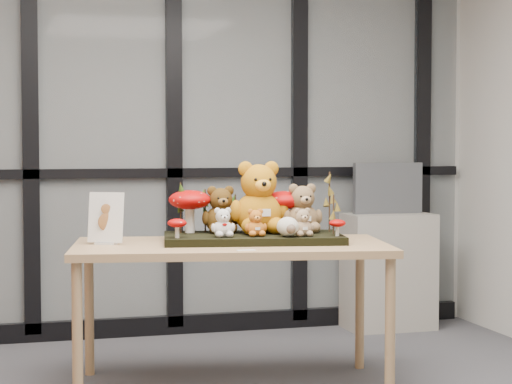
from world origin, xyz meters
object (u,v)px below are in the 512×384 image
object	(u,v)px
display_table	(231,256)
diorama_tray	(253,238)
bear_tan_back	(302,206)
bear_white_bow	(223,221)
bear_small_yellow	(256,221)
mushroom_back_left	(190,209)
mushroom_front_left	(177,227)
sign_holder	(106,221)
mushroom_front_right	(337,227)
plush_cream_hedgehog	(288,226)
mushroom_back_right	(284,209)
monitor	(388,188)
bear_brown_medium	(221,207)
cabinet	(388,271)
bear_beige_small	(303,221)
bear_pooh_yellow	(259,194)

from	to	relation	value
display_table	diorama_tray	size ratio (longest dim) A/B	1.86
bear_tan_back	bear_white_bow	xyz separation A→B (m)	(-0.46, -0.13, -0.06)
bear_small_yellow	bear_tan_back	bearing A→B (deg)	34.91
bear_tan_back	mushroom_back_left	size ratio (longest dim) A/B	1.14
display_table	mushroom_front_left	bearing A→B (deg)	-162.91
mushroom_back_left	sign_holder	xyz separation A→B (m)	(-0.44, -0.08, -0.04)
diorama_tray	mushroom_front_right	size ratio (longest dim) A/B	9.75
plush_cream_hedgehog	mushroom_back_right	size ratio (longest dim) A/B	0.47
monitor	bear_brown_medium	bearing A→B (deg)	-143.61
plush_cream_hedgehog	mushroom_front_right	size ratio (longest dim) A/B	1.18
display_table	mushroom_back_left	distance (m)	0.35
mushroom_back_left	cabinet	world-z (taller)	mushroom_back_left
plush_cream_hedgehog	cabinet	distance (m)	1.78
diorama_tray	bear_small_yellow	world-z (taller)	bear_small_yellow
bear_beige_small	bear_brown_medium	bearing A→B (deg)	149.44
diorama_tray	bear_brown_medium	distance (m)	0.25
bear_small_yellow	bear_beige_small	size ratio (longest dim) A/B	0.97
diorama_tray	sign_holder	world-z (taller)	sign_holder
bear_pooh_yellow	mushroom_front_left	xyz separation A→B (m)	(-0.46, -0.14, -0.15)
display_table	bear_beige_small	world-z (taller)	bear_beige_small
bear_white_bow	mushroom_back_right	distance (m)	0.43
display_table	bear_small_yellow	size ratio (longest dim) A/B	11.10
cabinet	monitor	size ratio (longest dim) A/B	1.61
bear_brown_medium	plush_cream_hedgehog	bearing A→B (deg)	-38.24
bear_brown_medium	bear_beige_small	xyz separation A→B (m)	(0.35, -0.30, -0.06)
bear_brown_medium	diorama_tray	bearing A→B (deg)	-34.80
bear_tan_back	bear_pooh_yellow	bearing A→B (deg)	-177.93
diorama_tray	bear_small_yellow	size ratio (longest dim) A/B	5.96
diorama_tray	mushroom_front_right	world-z (taller)	mushroom_front_right
mushroom_back_left	mushroom_front_right	size ratio (longest dim) A/B	2.64
bear_brown_medium	bear_small_yellow	world-z (taller)	bear_brown_medium
display_table	bear_small_yellow	bearing A→B (deg)	-18.59
display_table	monitor	distance (m)	1.85
bear_brown_medium	mushroom_back_right	size ratio (longest dim) A/B	1.14
display_table	mushroom_front_left	size ratio (longest dim) A/B	16.03
bear_tan_back	sign_holder	bearing A→B (deg)	-172.93
mushroom_front_right	cabinet	xyz separation A→B (m)	(0.87, 1.34, -0.44)
mushroom_back_right	mushroom_front_right	bearing A→B (deg)	-58.78
bear_pooh_yellow	bear_small_yellow	bearing A→B (deg)	-100.60
diorama_tray	mushroom_front_left	world-z (taller)	mushroom_front_left
diorama_tray	bear_small_yellow	bearing A→B (deg)	-88.47
bear_brown_medium	mushroom_front_left	distance (m)	0.35
diorama_tray	monitor	size ratio (longest dim) A/B	1.88
sign_holder	plush_cream_hedgehog	bearing A→B (deg)	12.03
bear_brown_medium	mushroom_back_left	distance (m)	0.16
mushroom_front_right	monitor	xyz separation A→B (m)	(0.87, 1.36, 0.12)
bear_beige_small	mushroom_back_left	world-z (taller)	mushroom_back_left
bear_brown_medium	plush_cream_hedgehog	xyz separation A→B (m)	(0.27, -0.30, -0.08)
plush_cream_hedgehog	bear_tan_back	bearing A→B (deg)	64.63
mushroom_back_left	sign_holder	size ratio (longest dim) A/B	0.94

